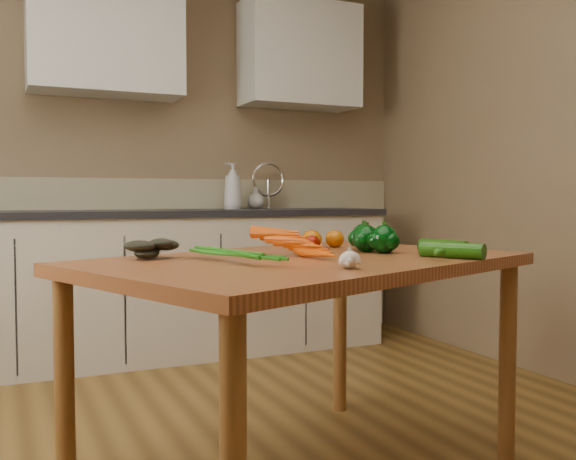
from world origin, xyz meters
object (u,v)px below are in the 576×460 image
(soap_bottle_b, at_px, (232,194))
(soap_bottle_c, at_px, (256,198))
(leafy_greens, at_px, (153,243))
(carrot_bunch, at_px, (275,248))
(garlic_bulb, at_px, (350,260))
(table, at_px, (305,283))
(zucchini_a, at_px, (443,247))
(pepper_c, at_px, (384,239))
(tomato_c, at_px, (335,239))
(tomato_a, at_px, (312,243))
(zucchini_b, at_px, (452,250))
(pepper_b, at_px, (364,237))
(pepper_a, at_px, (367,239))
(tomato_b, at_px, (312,239))
(soap_bottle_a, at_px, (233,186))

(soap_bottle_b, bearing_deg, soap_bottle_c, 128.03)
(soap_bottle_b, relative_size, leafy_greens, 0.95)
(carrot_bunch, height_order, garlic_bulb, carrot_bunch)
(table, xyz_separation_m, soap_bottle_b, (0.48, 2.09, 0.31))
(carrot_bunch, xyz_separation_m, zucchini_a, (0.61, -0.10, -0.01))
(soap_bottle_b, xyz_separation_m, pepper_c, (-0.14, -2.06, -0.17))
(table, height_order, tomato_c, tomato_c)
(carrot_bunch, xyz_separation_m, tomato_a, (0.24, 0.21, -0.01))
(soap_bottle_b, bearing_deg, tomato_a, 17.35)
(soap_bottle_c, distance_m, garlic_bulb, 2.58)
(table, xyz_separation_m, zucchini_b, (0.43, -0.23, 0.11))
(garlic_bulb, bearing_deg, table, 84.60)
(tomato_c, relative_size, zucchini_b, 0.35)
(pepper_c, bearing_deg, pepper_b, 88.01)
(zucchini_a, bearing_deg, carrot_bunch, 170.23)
(soap_bottle_c, height_order, carrot_bunch, soap_bottle_c)
(pepper_a, bearing_deg, leafy_greens, 174.76)
(zucchini_a, bearing_deg, pepper_a, 136.58)
(garlic_bulb, relative_size, zucchini_b, 0.28)
(pepper_c, bearing_deg, soap_bottle_c, 81.21)
(soap_bottle_b, distance_m, tomato_c, 1.78)
(carrot_bunch, xyz_separation_m, leafy_greens, (-0.37, 0.16, 0.02))
(zucchini_b, bearing_deg, leafy_greens, 156.29)
(tomato_b, xyz_separation_m, zucchini_b, (0.25, -0.55, -0.01))
(leafy_greens, xyz_separation_m, tomato_a, (0.61, 0.05, -0.02))
(pepper_a, bearing_deg, tomato_c, 91.95)
(table, height_order, garlic_bulb, garlic_bulb)
(table, bearing_deg, garlic_bulb, -116.25)
(table, distance_m, zucchini_a, 0.52)
(soap_bottle_b, height_order, tomato_c, soap_bottle_b)
(pepper_c, xyz_separation_m, tomato_a, (-0.20, 0.19, -0.02))
(soap_bottle_c, bearing_deg, tomato_b, -135.26)
(soap_bottle_b, distance_m, leafy_greens, 2.15)
(soap_bottle_b, bearing_deg, tomato_b, 18.33)
(table, distance_m, tomato_a, 0.29)
(carrot_bunch, relative_size, pepper_a, 2.78)
(pepper_c, relative_size, tomato_a, 1.57)
(pepper_c, distance_m, tomato_b, 0.32)
(soap_bottle_a, xyz_separation_m, pepper_b, (-0.12, -1.83, -0.22))
(soap_bottle_c, height_order, pepper_b, soap_bottle_c)
(soap_bottle_a, bearing_deg, soap_bottle_c, 110.91)
(soap_bottle_a, xyz_separation_m, tomato_a, (-0.32, -1.79, -0.24))
(soap_bottle_b, distance_m, pepper_c, 2.07)
(soap_bottle_a, relative_size, leafy_greens, 1.46)
(soap_bottle_a, distance_m, pepper_b, 1.85)
(carrot_bunch, bearing_deg, soap_bottle_c, 49.21)
(soap_bottle_c, height_order, pepper_a, soap_bottle_c)
(leafy_greens, xyz_separation_m, tomato_c, (0.77, 0.16, -0.02))
(soap_bottle_a, height_order, pepper_a, soap_bottle_a)
(garlic_bulb, relative_size, tomato_c, 0.80)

